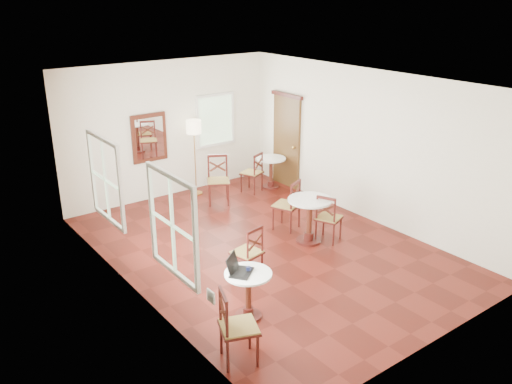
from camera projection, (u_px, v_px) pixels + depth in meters
ground at (266, 248)px, 9.71m from camera, size 7.00×7.00×0.00m
room_shell at (254, 145)px, 9.22m from camera, size 5.02×7.02×3.01m
cafe_table_near at (248, 290)px, 7.54m from camera, size 0.67×0.67×0.71m
cafe_table_mid at (309, 216)px, 9.79m from camera, size 0.80×0.80×0.85m
cafe_table_back at (271, 169)px, 12.55m from camera, size 0.69×0.69×0.73m
chair_near_a at (248, 252)px, 8.57m from camera, size 0.50×0.50×0.92m
chair_near_b at (237, 327)px, 6.61m from camera, size 0.60×0.60×1.00m
chair_mid_a at (288, 205)px, 10.35m from camera, size 0.61×0.61×1.00m
chair_mid_b at (328, 218)px, 9.86m from camera, size 0.56×0.56×0.92m
chair_back_a at (253, 173)px, 12.28m from camera, size 0.56×0.56×0.93m
chair_back_b at (218, 180)px, 11.62m from camera, size 0.66×0.66×1.05m
floor_lamp at (194, 132)px, 11.80m from camera, size 0.33×0.33×1.71m
laptop at (238, 269)px, 7.43m from camera, size 0.47×0.46×0.26m
mouse at (248, 272)px, 7.44m from camera, size 0.09×0.07×0.03m
navy_mug at (249, 269)px, 7.46m from camera, size 0.10×0.07×0.08m
water_glass at (236, 270)px, 7.41m from camera, size 0.07×0.07×0.11m
power_adapter at (243, 329)px, 7.38m from camera, size 0.11×0.07×0.04m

